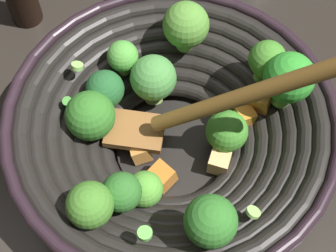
{
  "coord_description": "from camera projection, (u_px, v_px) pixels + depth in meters",
  "views": [
    {
      "loc": [
        -0.1,
        -0.27,
        0.57
      ],
      "look_at": [
        0.0,
        0.02,
        0.03
      ],
      "focal_mm": 53.19,
      "sensor_mm": 36.0,
      "label": 1
    }
  ],
  "objects": [
    {
      "name": "ground_plane",
      "position": [
        171.0,
        150.0,
        0.63
      ],
      "size": [
        4.0,
        4.0,
        0.0
      ],
      "primitive_type": "plane",
      "color": "#28231E"
    },
    {
      "name": "wok",
      "position": [
        172.0,
        126.0,
        0.58
      ],
      "size": [
        0.39,
        0.42,
        0.24
      ],
      "color": "black",
      "rests_on": "ground"
    }
  ]
}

